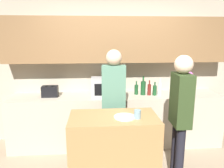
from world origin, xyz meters
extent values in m
cube|color=#B2A893|center=(0.00, 1.74, 1.35)|extent=(6.40, 0.08, 2.70)
cube|color=olive|center=(0.00, 1.54, 1.83)|extent=(3.74, 0.32, 0.75)
cube|color=#B7AD99|center=(0.00, 1.39, 0.45)|extent=(3.60, 0.62, 0.90)
cube|color=#B27F4C|center=(-0.15, 0.30, 0.47)|extent=(1.08, 0.60, 0.93)
cube|color=#B7BABC|center=(-0.17, 1.38, 1.05)|extent=(0.52, 0.38, 0.30)
cube|color=black|center=(-0.22, 1.18, 1.05)|extent=(0.31, 0.01, 0.19)
cube|color=black|center=(-1.12, 1.38, 0.99)|extent=(0.26, 0.16, 0.18)
cube|color=black|center=(-1.17, 1.38, 1.08)|extent=(0.02, 0.11, 0.01)
cube|color=black|center=(-1.07, 1.38, 1.08)|extent=(0.02, 0.11, 0.01)
cylinder|color=#333D4C|center=(1.26, 1.38, 0.95)|extent=(0.14, 0.14, 0.10)
cylinder|color=#38662D|center=(1.26, 1.38, 1.09)|extent=(0.01, 0.01, 0.18)
sphere|color=#B25199|center=(1.26, 1.38, 1.23)|extent=(0.13, 0.13, 0.13)
cylinder|color=#194723|center=(0.34, 1.41, 0.98)|extent=(0.06, 0.06, 0.17)
cylinder|color=#194723|center=(0.34, 1.41, 1.10)|extent=(0.02, 0.02, 0.07)
cylinder|color=#194723|center=(0.45, 1.38, 1.02)|extent=(0.09, 0.09, 0.23)
cylinder|color=#194723|center=(0.45, 1.38, 1.18)|extent=(0.03, 0.03, 0.09)
cylinder|color=maroon|center=(0.55, 1.35, 0.99)|extent=(0.06, 0.06, 0.19)
cylinder|color=maroon|center=(0.55, 1.35, 1.12)|extent=(0.02, 0.02, 0.07)
cylinder|color=#194723|center=(0.64, 1.33, 0.98)|extent=(0.07, 0.07, 0.17)
cylinder|color=#194723|center=(0.64, 1.33, 1.10)|extent=(0.02, 0.02, 0.06)
cylinder|color=silver|center=(0.73, 1.34, 1.01)|extent=(0.07, 0.07, 0.21)
cylinder|color=silver|center=(0.73, 1.34, 1.15)|extent=(0.02, 0.02, 0.08)
cylinder|color=white|center=(-0.02, 0.25, 0.94)|extent=(0.26, 0.26, 0.01)
cylinder|color=#779CAA|center=(0.13, 0.21, 0.98)|extent=(0.08, 0.08, 0.11)
cylinder|color=black|center=(-0.02, 0.85, 0.41)|extent=(0.11, 0.11, 0.83)
cylinder|color=black|center=(-0.18, 0.86, 0.41)|extent=(0.11, 0.11, 0.83)
cube|color=#507F6A|center=(-0.10, 0.86, 1.15)|extent=(0.36, 0.22, 0.65)
sphere|color=beige|center=(-0.10, 0.86, 1.59)|extent=(0.22, 0.22, 0.22)
cylinder|color=black|center=(0.67, 0.18, 0.41)|extent=(0.11, 0.11, 0.81)
cylinder|color=black|center=(0.68, 0.34, 0.41)|extent=(0.11, 0.11, 0.81)
cube|color=#2E411F|center=(0.67, 0.26, 1.13)|extent=(0.20, 0.35, 0.64)
sphere|color=beige|center=(0.67, 0.26, 1.56)|extent=(0.22, 0.22, 0.22)
camera|label=1|loc=(-0.36, -2.20, 1.89)|focal=35.00mm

